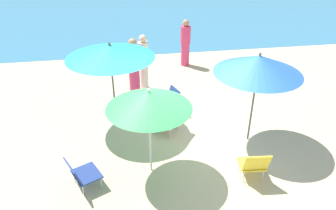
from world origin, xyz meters
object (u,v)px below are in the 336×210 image
object	(u,v)px
umbrella_green	(149,100)
beach_chair_b	(254,164)
umbrella_teal	(110,51)
person_c	(185,43)
umbrella_blue	(259,64)
person_a	(134,69)
person_b	(144,62)
beach_chair_a	(169,101)
beach_chair_c	(81,173)
beach_chair_d	(170,121)

from	to	relation	value
umbrella_green	beach_chair_b	xyz separation A→B (m)	(1.88, -0.57, -1.22)
umbrella_teal	person_c	bearing A→B (deg)	53.96
umbrella_blue	person_a	xyz separation A→B (m)	(-2.37, 2.42, -0.97)
umbrella_blue	person_b	size ratio (longest dim) A/B	1.28
beach_chair_a	person_b	distance (m)	1.61
umbrella_teal	beach_chair_c	xyz separation A→B (m)	(-0.66, -2.14, -1.50)
beach_chair_a	person_a	distance (m)	1.35
beach_chair_b	person_b	distance (m)	4.51
umbrella_green	beach_chair_a	xyz separation A→B (m)	(0.70, 2.16, -1.29)
umbrella_green	person_a	bearing A→B (deg)	91.62
umbrella_green	person_c	bearing A→B (deg)	71.30
umbrella_teal	person_a	distance (m)	1.69
umbrella_blue	beach_chair_a	xyz separation A→B (m)	(-1.58, 1.46, -1.51)
beach_chair_b	person_b	size ratio (longest dim) A/B	0.43
umbrella_blue	beach_chair_c	distance (m)	4.00
person_c	umbrella_blue	bearing A→B (deg)	-39.56
umbrella_teal	beach_chair_a	world-z (taller)	umbrella_teal
beach_chair_a	person_a	xyz separation A→B (m)	(-0.79, 0.96, 0.54)
umbrella_teal	person_c	xyz separation A→B (m)	(2.38, 3.27, -1.06)
umbrella_green	umbrella_blue	world-z (taller)	umbrella_blue
umbrella_green	person_a	world-z (taller)	umbrella_green
umbrella_green	person_b	bearing A→B (deg)	86.54
umbrella_green	person_b	distance (m)	3.69
person_b	person_c	size ratio (longest dim) A/B	1.04
umbrella_teal	beach_chair_d	xyz separation A→B (m)	(1.23, -0.66, -1.50)
umbrella_green	person_a	size ratio (longest dim) A/B	1.08
umbrella_green	beach_chair_d	distance (m)	1.83
umbrella_green	umbrella_blue	size ratio (longest dim) A/B	0.88
beach_chair_a	beach_chair_c	world-z (taller)	beach_chair_a
beach_chair_c	umbrella_teal	bearing A→B (deg)	46.57
beach_chair_a	beach_chair_b	bearing A→B (deg)	95.29
person_c	person_b	bearing A→B (deg)	-91.37
umbrella_teal	person_b	world-z (taller)	umbrella_teal
umbrella_blue	beach_chair_c	bearing A→B (deg)	-164.77
umbrella_blue	beach_chair_b	xyz separation A→B (m)	(-0.40, -1.27, -1.45)
person_c	beach_chair_c	bearing A→B (deg)	-75.91
umbrella_green	beach_chair_c	distance (m)	1.83
person_b	person_a	bearing A→B (deg)	-42.62
person_b	person_c	world-z (taller)	person_b
beach_chair_b	beach_chair_d	world-z (taller)	beach_chair_b
beach_chair_c	person_c	size ratio (longest dim) A/B	0.45
person_b	umbrella_green	bearing A→B (deg)	-13.86
umbrella_blue	umbrella_teal	distance (m)	3.15
person_a	beach_chair_d	bearing A→B (deg)	-28.61
beach_chair_b	person_c	world-z (taller)	person_c
beach_chair_c	beach_chair_d	bearing A→B (deg)	11.74
umbrella_blue	beach_chair_a	size ratio (longest dim) A/B	3.09
umbrella_teal	beach_chair_b	bearing A→B (deg)	-43.92
beach_chair_c	person_a	world-z (taller)	person_a
beach_chair_c	person_c	xyz separation A→B (m)	(3.04, 5.41, 0.44)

